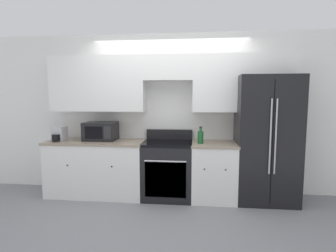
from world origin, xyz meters
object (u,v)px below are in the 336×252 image
Objects in this scene: refrigerator at (266,139)px; microwave at (101,131)px; bottle at (201,137)px; oven_range at (168,169)px.

refrigerator is 2.58m from microwave.
refrigerator is at bearing -1.03° from microwave.
refrigerator reaches higher than bottle.
microwave is at bearing 178.97° from refrigerator.
oven_range is 0.55× the size of refrigerator.
oven_range is 1.56m from refrigerator.
refrigerator reaches higher than microwave.
refrigerator is 0.98m from bottle.
bottle is at bearing -5.13° from microwave.
microwave is 1.61m from bottle.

